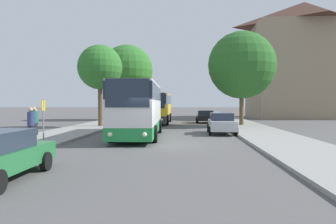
{
  "coord_description": "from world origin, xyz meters",
  "views": [
    {
      "loc": [
        1.63,
        -17.04,
        2.24
      ],
      "look_at": [
        0.05,
        9.98,
        1.49
      ],
      "focal_mm": 35.0,
      "sensor_mm": 36.0,
      "label": 1
    }
  ],
  "objects_px": {
    "bus_middle": "(157,108)",
    "bus_front": "(138,109)",
    "pedestrian_waiting_far": "(31,125)",
    "tree_left_near": "(127,71)",
    "parked_car_right_near": "(222,123)",
    "tree_left_far": "(100,68)",
    "parked_car_right_far": "(205,116)",
    "bus_stop_sign": "(43,115)",
    "pedestrian_waiting_near": "(36,122)",
    "pedestrian_walking_back": "(34,122)",
    "tree_right_near": "(242,65)"
  },
  "relations": [
    {
      "from": "bus_middle",
      "to": "bus_front",
      "type": "bearing_deg",
      "value": -89.84
    },
    {
      "from": "bus_front",
      "to": "pedestrian_waiting_far",
      "type": "xyz_separation_m",
      "value": [
        -5.01,
        -4.55,
        -0.76
      ]
    },
    {
      "from": "bus_middle",
      "to": "tree_left_near",
      "type": "relative_size",
      "value": 1.06
    },
    {
      "from": "parked_car_right_near",
      "to": "tree_left_far",
      "type": "xyz_separation_m",
      "value": [
        -10.42,
        5.57,
        4.68
      ]
    },
    {
      "from": "parked_car_right_far",
      "to": "bus_stop_sign",
      "type": "distance_m",
      "value": 21.32
    },
    {
      "from": "bus_front",
      "to": "bus_stop_sign",
      "type": "distance_m",
      "value": 5.91
    },
    {
      "from": "pedestrian_waiting_near",
      "to": "bus_front",
      "type": "bearing_deg",
      "value": 99.13
    },
    {
      "from": "parked_car_right_far",
      "to": "bus_middle",
      "type": "bearing_deg",
      "value": 10.68
    },
    {
      "from": "pedestrian_waiting_near",
      "to": "pedestrian_waiting_far",
      "type": "xyz_separation_m",
      "value": [
        1.77,
        -4.26,
        0.09
      ]
    },
    {
      "from": "parked_car_right_far",
      "to": "parked_car_right_near",
      "type": "bearing_deg",
      "value": 92.13
    },
    {
      "from": "pedestrian_walking_back",
      "to": "tree_left_far",
      "type": "distance_m",
      "value": 11.64
    },
    {
      "from": "bus_middle",
      "to": "tree_right_near",
      "type": "bearing_deg",
      "value": -25.33
    },
    {
      "from": "bus_front",
      "to": "bus_middle",
      "type": "bearing_deg",
      "value": 88.25
    },
    {
      "from": "tree_right_near",
      "to": "pedestrian_walking_back",
      "type": "bearing_deg",
      "value": -137.38
    },
    {
      "from": "bus_middle",
      "to": "tree_left_near",
      "type": "xyz_separation_m",
      "value": [
        -4.56,
        6.88,
        4.76
      ]
    },
    {
      "from": "tree_left_far",
      "to": "parked_car_right_near",
      "type": "bearing_deg",
      "value": -28.13
    },
    {
      "from": "parked_car_right_far",
      "to": "pedestrian_waiting_near",
      "type": "height_order",
      "value": "pedestrian_waiting_near"
    },
    {
      "from": "bus_front",
      "to": "pedestrian_walking_back",
      "type": "relative_size",
      "value": 5.51
    },
    {
      "from": "bus_middle",
      "to": "tree_right_near",
      "type": "height_order",
      "value": "tree_right_near"
    },
    {
      "from": "bus_front",
      "to": "tree_right_near",
      "type": "relative_size",
      "value": 1.16
    },
    {
      "from": "parked_car_right_near",
      "to": "parked_car_right_far",
      "type": "bearing_deg",
      "value": -86.85
    },
    {
      "from": "pedestrian_waiting_far",
      "to": "tree_right_near",
      "type": "distance_m",
      "value": 20.69
    },
    {
      "from": "bus_middle",
      "to": "pedestrian_waiting_near",
      "type": "height_order",
      "value": "bus_middle"
    },
    {
      "from": "bus_front",
      "to": "parked_car_right_far",
      "type": "distance_m",
      "value": 16.35
    },
    {
      "from": "parked_car_right_far",
      "to": "pedestrian_walking_back",
      "type": "relative_size",
      "value": 2.09
    },
    {
      "from": "parked_car_right_near",
      "to": "tree_left_far",
      "type": "distance_m",
      "value": 12.71
    },
    {
      "from": "parked_car_right_near",
      "to": "bus_stop_sign",
      "type": "bearing_deg",
      "value": 30.15
    },
    {
      "from": "bus_middle",
      "to": "pedestrian_waiting_near",
      "type": "bearing_deg",
      "value": -114.64
    },
    {
      "from": "parked_car_right_far",
      "to": "pedestrian_waiting_near",
      "type": "relative_size",
      "value": 2.3
    },
    {
      "from": "pedestrian_waiting_near",
      "to": "tree_right_near",
      "type": "relative_size",
      "value": 0.19
    },
    {
      "from": "tree_left_near",
      "to": "tree_right_near",
      "type": "height_order",
      "value": "tree_left_near"
    },
    {
      "from": "parked_car_right_far",
      "to": "bus_stop_sign",
      "type": "height_order",
      "value": "bus_stop_sign"
    },
    {
      "from": "parked_car_right_near",
      "to": "tree_left_near",
      "type": "bearing_deg",
      "value": -59.98
    },
    {
      "from": "bus_front",
      "to": "tree_right_near",
      "type": "height_order",
      "value": "tree_right_near"
    },
    {
      "from": "parked_car_right_far",
      "to": "tree_left_far",
      "type": "height_order",
      "value": "tree_left_far"
    },
    {
      "from": "parked_car_right_far",
      "to": "tree_right_near",
      "type": "distance_m",
      "value": 7.81
    },
    {
      "from": "tree_right_near",
      "to": "tree_left_far",
      "type": "bearing_deg",
      "value": -170.01
    },
    {
      "from": "bus_middle",
      "to": "pedestrian_walking_back",
      "type": "xyz_separation_m",
      "value": [
        -5.67,
        -17.03,
        -0.62
      ]
    },
    {
      "from": "pedestrian_waiting_near",
      "to": "tree_right_near",
      "type": "height_order",
      "value": "tree_right_near"
    },
    {
      "from": "pedestrian_waiting_far",
      "to": "tree_left_near",
      "type": "distance_m",
      "value": 26.44
    },
    {
      "from": "tree_left_near",
      "to": "parked_car_right_near",
      "type": "bearing_deg",
      "value": -61.06
    },
    {
      "from": "bus_front",
      "to": "pedestrian_waiting_far",
      "type": "height_order",
      "value": "bus_front"
    },
    {
      "from": "pedestrian_waiting_near",
      "to": "pedestrian_waiting_far",
      "type": "relative_size",
      "value": 0.92
    },
    {
      "from": "bus_front",
      "to": "pedestrian_waiting_near",
      "type": "height_order",
      "value": "bus_front"
    },
    {
      "from": "pedestrian_walking_back",
      "to": "tree_right_near",
      "type": "xyz_separation_m",
      "value": [
        14.19,
        13.05,
        4.75
      ]
    },
    {
      "from": "parked_car_right_near",
      "to": "bus_stop_sign",
      "type": "height_order",
      "value": "bus_stop_sign"
    },
    {
      "from": "bus_middle",
      "to": "tree_left_far",
      "type": "xyz_separation_m",
      "value": [
        -4.62,
        -6.28,
        3.74
      ]
    },
    {
      "from": "bus_front",
      "to": "bus_stop_sign",
      "type": "bearing_deg",
      "value": -148.38
    },
    {
      "from": "parked_car_right_near",
      "to": "bus_stop_sign",
      "type": "xyz_separation_m",
      "value": [
        -10.59,
        -5.89,
        0.8
      ]
    },
    {
      "from": "bus_front",
      "to": "parked_car_right_near",
      "type": "distance_m",
      "value": 6.34
    }
  ]
}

